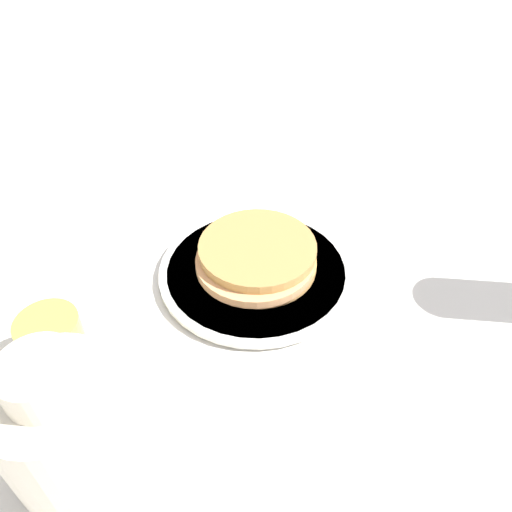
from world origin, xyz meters
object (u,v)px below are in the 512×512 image
at_px(plate, 256,271).
at_px(pancake_stack, 257,257).
at_px(juice_glass, 54,344).
at_px(cream_jug, 64,425).

distance_m(plate, pancake_stack, 0.02).
relative_size(pancake_stack, juice_glass, 2.30).
distance_m(plate, cream_jug, 0.30).
xyz_separation_m(plate, cream_jug, (-0.07, -0.29, 0.06)).
height_order(pancake_stack, juice_glass, juice_glass).
xyz_separation_m(juice_glass, cream_jug, (0.08, -0.08, 0.03)).
bearing_deg(juice_glass, plate, 53.87).
height_order(juice_glass, cream_jug, cream_jug).
relative_size(plate, pancake_stack, 1.55).
xyz_separation_m(plate, pancake_stack, (0.00, 0.00, 0.02)).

